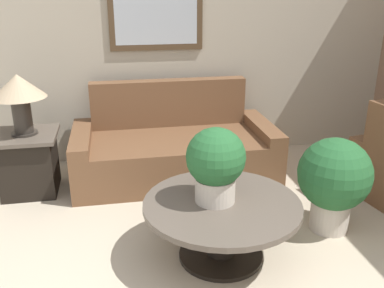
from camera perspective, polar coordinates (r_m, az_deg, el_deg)
The scene contains 7 objects.
wall_back at distance 4.64m, azimuth -5.63°, elevation 13.81°, with size 7.39×0.09×2.60m.
couch_main at distance 4.33m, azimuth -2.39°, elevation -0.62°, with size 1.99×0.97×0.91m.
coffee_table at distance 3.03m, azimuth 3.99°, elevation -9.74°, with size 1.09×1.09×0.44m.
side_table at distance 4.24m, azimuth -20.90°, elevation -2.31°, with size 0.56×0.56×0.57m.
table_lamp at distance 4.05m, azimuth -22.10°, elevation 6.50°, with size 0.47×0.47×0.54m.
potted_plant_on_table at distance 2.86m, azimuth 3.17°, elevation -2.50°, with size 0.40×0.40×0.53m.
potted_plant_floor at distance 3.48m, azimuth 18.41°, elevation -4.44°, with size 0.57×0.57×0.76m.
Camera 1 is at (-0.41, -1.24, 1.85)m, focal length 40.00 mm.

